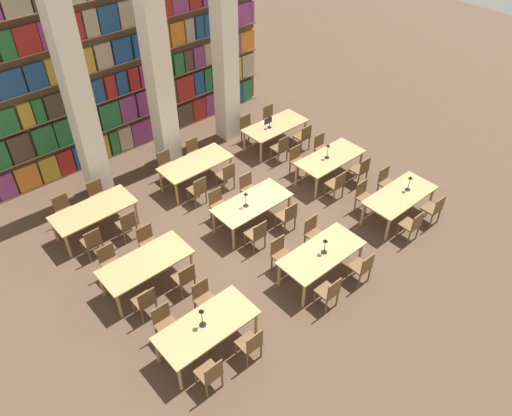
% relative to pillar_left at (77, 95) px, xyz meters
% --- Properties ---
extents(ground_plane, '(40.00, 40.00, 0.00)m').
position_rel_pillar_left_xyz_m(ground_plane, '(2.29, -3.76, -3.00)').
color(ground_plane, '#4C3828').
extents(bookshelf_bank, '(9.34, 0.35, 5.50)m').
position_rel_pillar_left_xyz_m(bookshelf_bank, '(2.31, 1.48, -0.36)').
color(bookshelf_bank, brown).
rests_on(bookshelf_bank, ground_plane).
extents(pillar_left, '(0.58, 0.58, 6.00)m').
position_rel_pillar_left_xyz_m(pillar_left, '(0.00, 0.00, 0.00)').
color(pillar_left, silver).
rests_on(pillar_left, ground_plane).
extents(pillar_center, '(0.58, 0.58, 6.00)m').
position_rel_pillar_left_xyz_m(pillar_center, '(2.29, 0.00, 0.00)').
color(pillar_center, silver).
rests_on(pillar_center, ground_plane).
extents(pillar_right, '(0.58, 0.58, 6.00)m').
position_rel_pillar_left_xyz_m(pillar_right, '(4.58, 0.00, 0.00)').
color(pillar_right, silver).
rests_on(pillar_right, ground_plane).
extents(reading_table_0, '(2.04, 0.94, 0.75)m').
position_rel_pillar_left_xyz_m(reading_table_0, '(-0.81, -6.09, -2.33)').
color(reading_table_0, tan).
rests_on(reading_table_0, ground_plane).
extents(chair_0, '(0.42, 0.40, 0.90)m').
position_rel_pillar_left_xyz_m(chair_0, '(-1.31, -6.84, -2.51)').
color(chair_0, brown).
rests_on(chair_0, ground_plane).
extents(chair_1, '(0.42, 0.40, 0.90)m').
position_rel_pillar_left_xyz_m(chair_1, '(-1.31, -5.33, -2.51)').
color(chair_1, brown).
rests_on(chair_1, ground_plane).
extents(chair_2, '(0.42, 0.40, 0.90)m').
position_rel_pillar_left_xyz_m(chair_2, '(-0.33, -6.84, -2.51)').
color(chair_2, brown).
rests_on(chair_2, ground_plane).
extents(chair_3, '(0.42, 0.40, 0.90)m').
position_rel_pillar_left_xyz_m(chair_3, '(-0.33, -5.33, -2.51)').
color(chair_3, brown).
rests_on(chair_3, ground_plane).
extents(desk_lamp_0, '(0.14, 0.14, 0.48)m').
position_rel_pillar_left_xyz_m(desk_lamp_0, '(-0.86, -6.04, -1.93)').
color(desk_lamp_0, black).
rests_on(desk_lamp_0, reading_table_0).
extents(reading_table_1, '(2.04, 0.94, 0.75)m').
position_rel_pillar_left_xyz_m(reading_table_1, '(2.33, -6.20, -2.33)').
color(reading_table_1, tan).
rests_on(reading_table_1, ground_plane).
extents(chair_4, '(0.42, 0.40, 0.90)m').
position_rel_pillar_left_xyz_m(chair_4, '(1.79, -6.95, -2.51)').
color(chair_4, brown).
rests_on(chair_4, ground_plane).
extents(chair_5, '(0.42, 0.40, 0.90)m').
position_rel_pillar_left_xyz_m(chair_5, '(1.79, -5.45, -2.51)').
color(chair_5, brown).
rests_on(chair_5, ground_plane).
extents(chair_6, '(0.42, 0.40, 0.90)m').
position_rel_pillar_left_xyz_m(chair_6, '(2.88, -6.95, -2.51)').
color(chair_6, brown).
rests_on(chair_6, ground_plane).
extents(chair_7, '(0.42, 0.40, 0.90)m').
position_rel_pillar_left_xyz_m(chair_7, '(2.88, -5.45, -2.51)').
color(chair_7, brown).
rests_on(chair_7, ground_plane).
extents(desk_lamp_1, '(0.14, 0.14, 0.41)m').
position_rel_pillar_left_xyz_m(desk_lamp_1, '(2.37, -6.24, -1.97)').
color(desk_lamp_1, black).
rests_on(desk_lamp_1, reading_table_1).
extents(reading_table_2, '(2.04, 0.94, 0.75)m').
position_rel_pillar_left_xyz_m(reading_table_2, '(5.38, -6.09, -2.33)').
color(reading_table_2, tan).
rests_on(reading_table_2, ground_plane).
extents(chair_8, '(0.42, 0.40, 0.90)m').
position_rel_pillar_left_xyz_m(chair_8, '(4.90, -6.85, -2.51)').
color(chair_8, brown).
rests_on(chair_8, ground_plane).
extents(chair_9, '(0.42, 0.40, 0.90)m').
position_rel_pillar_left_xyz_m(chair_9, '(4.90, -5.34, -2.51)').
color(chair_9, brown).
rests_on(chair_9, ground_plane).
extents(chair_10, '(0.42, 0.40, 0.90)m').
position_rel_pillar_left_xyz_m(chair_10, '(5.84, -6.85, -2.51)').
color(chair_10, brown).
rests_on(chair_10, ground_plane).
extents(chair_11, '(0.42, 0.40, 0.90)m').
position_rel_pillar_left_xyz_m(chair_11, '(5.84, -5.34, -2.51)').
color(chair_11, brown).
rests_on(chair_11, ground_plane).
extents(desk_lamp_2, '(0.14, 0.14, 0.43)m').
position_rel_pillar_left_xyz_m(desk_lamp_2, '(5.68, -6.10, -1.96)').
color(desk_lamp_2, black).
rests_on(desk_lamp_2, reading_table_2).
extents(reading_table_3, '(2.04, 0.94, 0.75)m').
position_rel_pillar_left_xyz_m(reading_table_3, '(-0.81, -3.84, -2.33)').
color(reading_table_3, tan).
rests_on(reading_table_3, ground_plane).
extents(chair_12, '(0.42, 0.40, 0.90)m').
position_rel_pillar_left_xyz_m(chair_12, '(-1.31, -4.59, -2.51)').
color(chair_12, brown).
rests_on(chair_12, ground_plane).
extents(chair_13, '(0.42, 0.40, 0.90)m').
position_rel_pillar_left_xyz_m(chair_13, '(-1.31, -3.09, -2.51)').
color(chair_13, brown).
rests_on(chair_13, ground_plane).
extents(chair_14, '(0.42, 0.40, 0.90)m').
position_rel_pillar_left_xyz_m(chair_14, '(-0.31, -4.59, -2.51)').
color(chair_14, brown).
rests_on(chair_14, ground_plane).
extents(chair_15, '(0.42, 0.40, 0.90)m').
position_rel_pillar_left_xyz_m(chair_15, '(-0.31, -3.09, -2.51)').
color(chair_15, brown).
rests_on(chair_15, ground_plane).
extents(reading_table_4, '(2.04, 0.94, 0.75)m').
position_rel_pillar_left_xyz_m(reading_table_4, '(2.31, -3.83, -2.33)').
color(reading_table_4, tan).
rests_on(reading_table_4, ground_plane).
extents(chair_16, '(0.42, 0.40, 0.90)m').
position_rel_pillar_left_xyz_m(chair_16, '(1.80, -4.58, -2.51)').
color(chair_16, brown).
rests_on(chair_16, ground_plane).
extents(chair_17, '(0.42, 0.40, 0.90)m').
position_rel_pillar_left_xyz_m(chair_17, '(1.80, -3.08, -2.51)').
color(chair_17, brown).
rests_on(chair_17, ground_plane).
extents(chair_18, '(0.42, 0.40, 0.90)m').
position_rel_pillar_left_xyz_m(chair_18, '(2.83, -4.58, -2.51)').
color(chair_18, brown).
rests_on(chair_18, ground_plane).
extents(chair_19, '(0.42, 0.40, 0.90)m').
position_rel_pillar_left_xyz_m(chair_19, '(2.83, -3.08, -2.51)').
color(chair_19, brown).
rests_on(chair_19, ground_plane).
extents(desk_lamp_3, '(0.14, 0.14, 0.43)m').
position_rel_pillar_left_xyz_m(desk_lamp_3, '(2.09, -3.84, -1.96)').
color(desk_lamp_3, black).
rests_on(desk_lamp_3, reading_table_4).
extents(reading_table_5, '(2.04, 0.94, 0.75)m').
position_rel_pillar_left_xyz_m(reading_table_5, '(5.28, -3.76, -2.33)').
color(reading_table_5, tan).
rests_on(reading_table_5, ground_plane).
extents(chair_20, '(0.42, 0.40, 0.90)m').
position_rel_pillar_left_xyz_m(chair_20, '(4.74, -4.51, -2.51)').
color(chair_20, brown).
rests_on(chair_20, ground_plane).
extents(chair_21, '(0.42, 0.40, 0.90)m').
position_rel_pillar_left_xyz_m(chair_21, '(4.74, -3.01, -2.51)').
color(chair_21, brown).
rests_on(chair_21, ground_plane).
extents(chair_22, '(0.42, 0.40, 0.90)m').
position_rel_pillar_left_xyz_m(chair_22, '(5.76, -4.51, -2.51)').
color(chair_22, brown).
rests_on(chair_22, ground_plane).
extents(chair_23, '(0.42, 0.40, 0.90)m').
position_rel_pillar_left_xyz_m(chair_23, '(5.76, -3.01, -2.51)').
color(chair_23, brown).
rests_on(chair_23, ground_plane).
extents(desk_lamp_4, '(0.14, 0.14, 0.45)m').
position_rel_pillar_left_xyz_m(desk_lamp_4, '(5.18, -3.73, -1.95)').
color(desk_lamp_4, black).
rests_on(desk_lamp_4, reading_table_5).
extents(reading_table_6, '(2.04, 0.94, 0.75)m').
position_rel_pillar_left_xyz_m(reading_table_6, '(-0.84, -1.45, -2.33)').
color(reading_table_6, tan).
rests_on(reading_table_6, ground_plane).
extents(chair_24, '(0.42, 0.40, 0.90)m').
position_rel_pillar_left_xyz_m(chair_24, '(-1.31, -2.20, -2.51)').
color(chair_24, brown).
rests_on(chair_24, ground_plane).
extents(chair_25, '(0.42, 0.40, 0.90)m').
position_rel_pillar_left_xyz_m(chair_25, '(-1.31, -0.70, -2.51)').
color(chair_25, brown).
rests_on(chair_25, ground_plane).
extents(chair_26, '(0.42, 0.40, 0.90)m').
position_rel_pillar_left_xyz_m(chair_26, '(-0.37, -2.20, -2.51)').
color(chair_26, brown).
rests_on(chair_26, ground_plane).
extents(chair_27, '(0.42, 0.40, 0.90)m').
position_rel_pillar_left_xyz_m(chair_27, '(-0.37, -0.70, -2.51)').
color(chair_27, brown).
rests_on(chair_27, ground_plane).
extents(reading_table_7, '(2.04, 0.94, 0.75)m').
position_rel_pillar_left_xyz_m(reading_table_7, '(2.26, -1.47, -2.33)').
color(reading_table_7, tan).
rests_on(reading_table_7, ground_plane).
extents(chair_28, '(0.42, 0.40, 0.90)m').
position_rel_pillar_left_xyz_m(chair_28, '(1.76, -2.23, -2.51)').
color(chair_28, brown).
rests_on(chair_28, ground_plane).
extents(chair_29, '(0.42, 0.40, 0.90)m').
position_rel_pillar_left_xyz_m(chair_29, '(1.76, -0.72, -2.51)').
color(chair_29, brown).
rests_on(chair_29, ground_plane).
extents(chair_30, '(0.42, 0.40, 0.90)m').
position_rel_pillar_left_xyz_m(chair_30, '(2.75, -2.23, -2.51)').
color(chair_30, brown).
rests_on(chair_30, ground_plane).
extents(chair_31, '(0.42, 0.40, 0.90)m').
position_rel_pillar_left_xyz_m(chair_31, '(2.75, -0.72, -2.51)').
color(chair_31, brown).
rests_on(chair_31, ground_plane).
extents(reading_table_8, '(2.04, 0.94, 0.75)m').
position_rel_pillar_left_xyz_m(reading_table_8, '(5.30, -1.46, -2.33)').
color(reading_table_8, tan).
rests_on(reading_table_8, ground_plane).
extents(chair_32, '(0.42, 0.40, 0.90)m').
position_rel_pillar_left_xyz_m(chair_32, '(4.82, -2.22, -2.51)').
color(chair_32, brown).
rests_on(chair_32, ground_plane).
extents(chair_33, '(0.42, 0.40, 0.90)m').
position_rel_pillar_left_xyz_m(chair_33, '(4.82, -0.71, -2.51)').
color(chair_33, brown).
rests_on(chair_33, ground_plane).
extents(chair_34, '(0.42, 0.40, 0.90)m').
position_rel_pillar_left_xyz_m(chair_34, '(5.78, -2.22, -2.51)').
color(chair_34, brown).
rests_on(chair_34, ground_plane).
extents(chair_35, '(0.42, 0.40, 0.90)m').
position_rel_pillar_left_xyz_m(chair_35, '(5.78, -0.71, -2.51)').
color(chair_35, brown).
rests_on(chair_35, ground_plane).
extents(desk_lamp_5, '(0.14, 0.14, 0.42)m').
position_rel_pillar_left_xyz_m(desk_lamp_5, '(5.06, -1.45, -1.97)').
color(desk_lamp_5, black).
rests_on(desk_lamp_5, reading_table_8).
extents(laptop, '(0.32, 0.22, 0.21)m').
position_rel_pillar_left_xyz_m(laptop, '(5.17, -1.19, -2.21)').
color(laptop, silver).
rests_on(laptop, reading_table_8).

